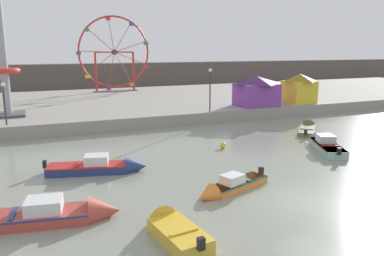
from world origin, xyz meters
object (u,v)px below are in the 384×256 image
motorboat_seafoam (323,143)px  ferris_wheel_red_frame (114,54)px  motorboat_faded_red (58,214)px  carnival_booth_yellow_awning (299,88)px  drop_tower_steel_tower (3,62)px  motorboat_mustard_yellow (172,228)px  promenade_lamp_far (4,97)px  motorboat_navy_blue (104,166)px  motorboat_olive_wood (308,128)px  carnival_booth_purple_stall (257,91)px  promenade_lamp_near (210,84)px  mooring_buoy_orange (223,145)px  motorboat_orange_hull (228,187)px

motorboat_seafoam → ferris_wheel_red_frame: (-7.89, 32.53, 5.91)m
motorboat_faded_red → carnival_booth_yellow_awning: (26.61, 18.14, 2.43)m
motorboat_seafoam → drop_tower_steel_tower: drop_tower_steel_tower is taller
motorboat_mustard_yellow → promenade_lamp_far: size_ratio=1.16×
motorboat_navy_blue → motorboat_olive_wood: (18.45, 4.53, -0.13)m
motorboat_seafoam → carnival_booth_purple_stall: carnival_booth_purple_stall is taller
motorboat_faded_red → promenade_lamp_near: promenade_lamp_near is taller
motorboat_navy_blue → drop_tower_steel_tower: 17.59m
motorboat_navy_blue → mooring_buoy_orange: motorboat_navy_blue is taller
mooring_buoy_orange → motorboat_olive_wood: bearing=14.5°
motorboat_navy_blue → carnival_booth_yellow_awning: (23.66, 12.45, 2.42)m
motorboat_seafoam → promenade_lamp_far: 24.37m
ferris_wheel_red_frame → mooring_buoy_orange: 30.41m
mooring_buoy_orange → carnival_booth_purple_stall: bearing=47.8°
motorboat_navy_blue → ferris_wheel_red_frame: ferris_wheel_red_frame is taller
motorboat_seafoam → carnival_booth_yellow_awning: carnival_booth_yellow_awning is taller
mooring_buoy_orange → motorboat_navy_blue: bearing=-167.0°
motorboat_olive_wood → promenade_lamp_near: (-6.35, 6.50, 3.53)m
motorboat_faded_red → ferris_wheel_red_frame: (10.51, 37.50, 5.93)m
motorboat_faded_red → mooring_buoy_orange: bearing=43.5°
motorboat_navy_blue → ferris_wheel_red_frame: 33.23m
mooring_buoy_orange → carnival_booth_yellow_awning: bearing=35.0°
carnival_booth_purple_stall → promenade_lamp_near: (-5.96, -1.23, 1.03)m
motorboat_olive_wood → carnival_booth_purple_stall: (-0.39, 7.74, 2.50)m
ferris_wheel_red_frame → promenade_lamp_near: size_ratio=2.53×
ferris_wheel_red_frame → motorboat_navy_blue: bearing=-103.4°
motorboat_mustard_yellow → motorboat_olive_wood: bearing=-60.2°
motorboat_seafoam → promenade_lamp_near: promenade_lamp_near is taller
motorboat_mustard_yellow → drop_tower_steel_tower: 25.90m
motorboat_faded_red → motorboat_olive_wood: bearing=35.6°
ferris_wheel_red_frame → drop_tower_steel_tower: (-13.05, -16.03, -0.41)m
carnival_booth_purple_stall → promenade_lamp_far: 23.56m
carnival_booth_purple_stall → carnival_booth_yellow_awning: 5.60m
motorboat_olive_wood → motorboat_orange_hull: bearing=170.3°
motorboat_navy_blue → motorboat_seafoam: bearing=12.5°
motorboat_olive_wood → motorboat_faded_red: motorboat_faded_red is taller
drop_tower_steel_tower → carnival_booth_purple_stall: (23.55, -3.51, -3.14)m
drop_tower_steel_tower → carnival_booth_yellow_awning: (29.14, -3.33, -3.09)m
carnival_booth_yellow_awning → promenade_lamp_far: promenade_lamp_far is taller
drop_tower_steel_tower → carnival_booth_purple_stall: size_ratio=2.84×
carnival_booth_purple_stall → motorboat_seafoam: bearing=-101.3°
motorboat_orange_hull → mooring_buoy_orange: motorboat_orange_hull is taller
motorboat_olive_wood → motorboat_faded_red: size_ratio=0.73×
motorboat_navy_blue → motorboat_olive_wood: bearing=28.9°
motorboat_seafoam → promenade_lamp_far: promenade_lamp_far is taller
motorboat_navy_blue → motorboat_seafoam: size_ratio=1.04×
drop_tower_steel_tower → promenade_lamp_far: 5.05m
motorboat_faded_red → ferris_wheel_red_frame: 39.40m
motorboat_orange_hull → promenade_lamp_near: bearing=-132.6°
ferris_wheel_red_frame → carnival_booth_yellow_awning: size_ratio=2.99×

